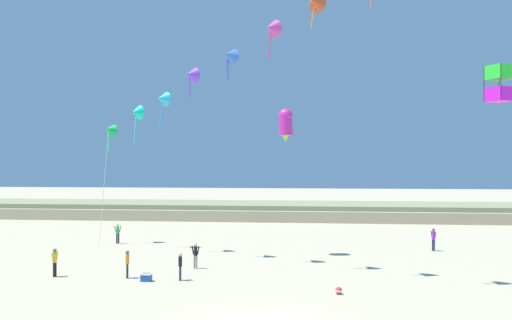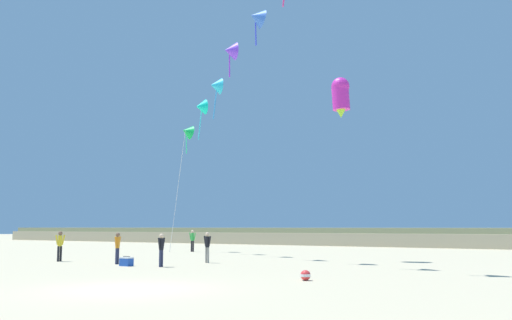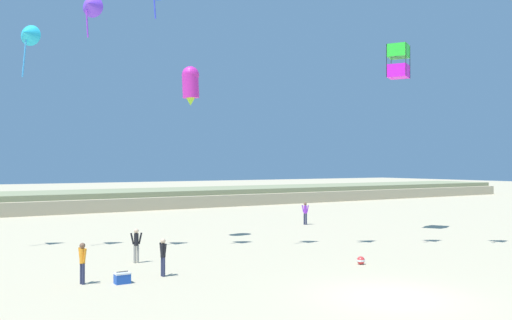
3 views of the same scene
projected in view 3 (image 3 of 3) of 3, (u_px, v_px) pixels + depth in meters
name	position (u px, v px, depth m)	size (l,w,h in m)	color
ground_plane	(393.00, 298.00, 18.33)	(240.00, 240.00, 0.00)	#C1B28E
dune_ridge	(78.00, 200.00, 54.55)	(120.00, 11.11, 1.76)	tan
person_near_left	(136.00, 243.00, 24.82)	(0.55, 0.22, 1.58)	gray
person_mid_center	(163.00, 254.00, 21.84)	(0.21, 0.54, 1.54)	#282D4C
person_far_left	(305.00, 212.00, 40.54)	(0.36, 0.55, 1.67)	#282D4C
person_far_right	(82.00, 260.00, 20.41)	(0.22, 0.55, 1.57)	#282D4C
large_kite_low_lead	(191.00, 84.00, 32.36)	(1.20, 1.14, 2.36)	#D629AA
large_kite_mid_trail	(398.00, 61.00, 36.02)	(1.76, 1.76, 2.21)	#E71CDE
beach_cooler	(122.00, 278.00, 20.53)	(0.58, 0.41, 0.46)	blue
beach_ball	(361.00, 260.00, 24.46)	(0.36, 0.36, 0.36)	red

